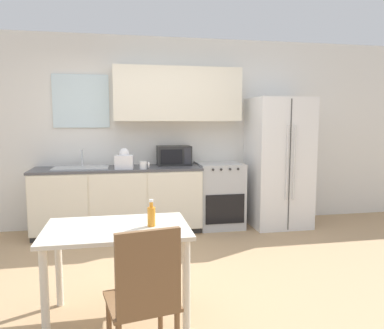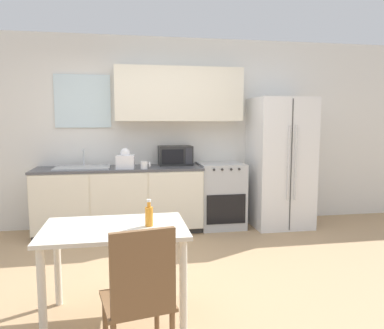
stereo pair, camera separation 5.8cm
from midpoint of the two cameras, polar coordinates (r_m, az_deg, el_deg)
ground_plane at (r=3.81m, az=-3.53°, el=-16.89°), size 12.00×12.00×0.00m
wall_back at (r=5.43m, az=-5.40°, el=5.90°), size 12.00×0.38×2.70m
kitchen_counter at (r=5.21m, az=-10.63°, el=-5.28°), size 2.23×0.66×0.89m
oven_range at (r=5.40m, az=4.71°, el=-4.67°), size 0.62×0.61×0.92m
refrigerator at (r=5.55m, az=13.54°, el=0.29°), size 0.81×0.78×1.84m
kitchen_sink at (r=5.17m, az=-16.02°, el=-0.38°), size 0.71×0.45×0.25m
microwave at (r=5.30m, az=-2.25°, el=1.38°), size 0.47×0.32×0.27m
coffee_mug at (r=4.91m, az=-6.87°, el=-0.09°), size 0.13×0.09×0.10m
grocery_bag_0 at (r=4.99m, az=-9.78°, el=0.67°), size 0.25×0.22×0.27m
dining_table at (r=2.95m, az=-11.07°, el=-11.40°), size 1.08×0.71×0.73m
dining_chair_near at (r=2.30m, az=-7.13°, el=-18.76°), size 0.47×0.47×0.93m
drink_bottle at (r=2.88m, az=-5.98°, el=-7.74°), size 0.06×0.06×0.21m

